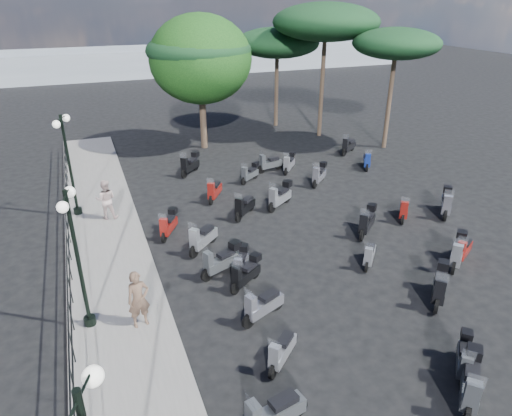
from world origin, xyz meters
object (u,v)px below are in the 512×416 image
object	(u,v)px
woman	(139,299)
scooter_1	(281,351)
scooter_23	(270,164)
scooter_25	(463,250)
pine_3	(396,44)
scooter_7	(263,306)
scooter_13	(464,359)
lamp_post_2	(68,159)
scooter_26	(458,252)
scooter_16	(244,207)
pine_0	(326,22)
pine_1	(277,43)
scooter_4	(169,225)
scooter_11	(250,173)
scooter_27	(446,203)
scooter_9	(203,238)
scooter_15	(280,196)
scooter_10	(214,191)
scooter_5	(190,165)
scooter_8	(241,264)
scooter_14	(367,222)
scooter_17	(289,163)
lamp_post_1	(77,252)
scooter_28	(367,161)
scooter_29	(348,146)
scooter_21	(404,210)
scooter_20	(369,255)
broadleaf_tree	(200,59)
scooter_0	(273,414)
pine_2	(199,50)
scooter_19	(440,286)
scooter_22	(319,175)
scooter_2	(246,274)

from	to	relation	value
woman	scooter_1	xyz separation A→B (m)	(3.25, -2.81, -0.61)
scooter_23	scooter_25	bearing A→B (deg)	-176.32
scooter_23	pine_3	world-z (taller)	pine_3
scooter_7	scooter_13	world-z (taller)	scooter_7
lamp_post_2	scooter_26	xyz separation A→B (m)	(12.69, -9.21, -2.14)
scooter_7	scooter_26	world-z (taller)	scooter_26
scooter_16	pine_3	world-z (taller)	pine_3
pine_0	pine_1	world-z (taller)	pine_0
scooter_4	scooter_11	world-z (taller)	scooter_4
scooter_27	pine_0	distance (m)	14.82
scooter_9	scooter_15	xyz separation A→B (m)	(4.35, 2.49, 0.04)
scooter_10	scooter_5	bearing A→B (deg)	-52.95
scooter_8	scooter_14	xyz separation A→B (m)	(5.82, 1.00, 0.09)
scooter_11	scooter_17	distance (m)	2.60
scooter_10	scooter_17	size ratio (longest dim) A/B	1.12
lamp_post_1	scooter_28	xyz separation A→B (m)	(15.31, 8.66, -2.17)
scooter_29	scooter_1	bearing A→B (deg)	107.45
scooter_11	scooter_27	bearing A→B (deg)	-171.15
scooter_23	scooter_17	bearing A→B (deg)	-123.51
scooter_11	scooter_16	bearing A→B (deg)	120.49
scooter_14	scooter_21	distance (m)	2.34
lamp_post_2	scooter_5	bearing A→B (deg)	51.28
lamp_post_1	pine_0	xyz separation A→B (m)	(15.98, 15.48, 4.72)
pine_3	scooter_7	bearing A→B (deg)	-136.41
scooter_14	scooter_29	xyz separation A→B (m)	(4.81, 9.22, -0.05)
scooter_11	scooter_23	xyz separation A→B (m)	(1.53, 0.98, 0.01)
scooter_9	scooter_10	size ratio (longest dim) A/B	1.00
lamp_post_2	scooter_15	bearing A→B (deg)	6.59
scooter_14	scooter_15	xyz separation A→B (m)	(-2.28, 3.62, 0.02)
scooter_20	scooter_21	xyz separation A→B (m)	(3.54, 2.64, 0.04)
scooter_5	scooter_25	xyz separation A→B (m)	(7.26, -12.39, -0.11)
scooter_23	broadleaf_tree	xyz separation A→B (m)	(-2.19, 5.51, 4.97)
scooter_15	scooter_28	xyz separation A→B (m)	(6.67, 2.97, -0.10)
scooter_0	scooter_15	bearing A→B (deg)	-36.54
scooter_27	pine_3	world-z (taller)	pine_3
pine_0	pine_3	world-z (taller)	pine_0
scooter_27	scooter_25	bearing A→B (deg)	98.34
scooter_9	pine_2	bearing A→B (deg)	-57.41
scooter_14	lamp_post_1	bearing A→B (deg)	58.83
scooter_27	pine_0	world-z (taller)	pine_0
scooter_13	scooter_26	size ratio (longest dim) A/B	0.82
scooter_26	pine_2	world-z (taller)	pine_2
scooter_19	scooter_15	bearing A→B (deg)	-32.07
scooter_13	scooter_25	distance (m)	6.00
scooter_9	scooter_21	bearing A→B (deg)	-135.72
scooter_29	broadleaf_tree	bearing A→B (deg)	25.63
pine_2	pine_3	size ratio (longest dim) A/B	0.98
scooter_22	scooter_29	distance (m)	5.52
scooter_2	scooter_5	bearing A→B (deg)	-37.90
scooter_21	scooter_13	bearing A→B (deg)	101.20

